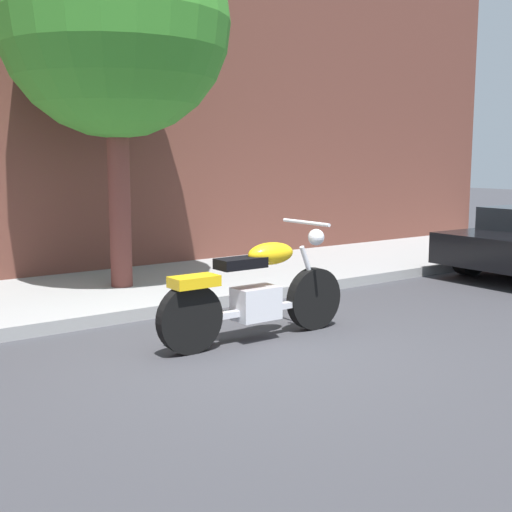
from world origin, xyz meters
The scene contains 5 objects.
ground_plane centered at (0.00, 0.00, 0.00)m, with size 60.00×60.00×0.00m, color #38383D.
sidewalk centered at (0.00, 2.96, 0.07)m, with size 18.22×2.64×0.14m, color gray.
building_facade centered at (0.00, 4.53, 3.53)m, with size 18.22×0.50×7.06m, color brown.
motorcycle centered at (0.32, 0.27, 0.47)m, with size 2.14×0.70×1.14m.
street_tree centered at (0.15, 2.94, 3.40)m, with size 2.84×2.84×4.84m.
Camera 1 is at (-3.43, -4.88, 1.78)m, focal length 46.94 mm.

